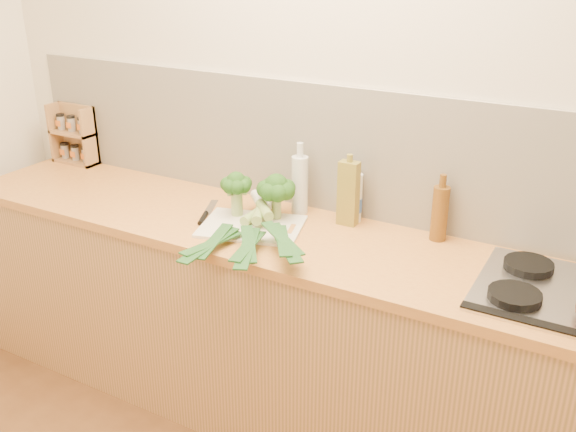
% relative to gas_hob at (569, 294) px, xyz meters
% --- Properties ---
extents(room_shell, '(3.50, 3.50, 3.50)m').
position_rel_gas_hob_xyz_m(room_shell, '(-1.02, 0.29, 0.26)').
color(room_shell, beige).
rests_on(room_shell, ground).
extents(counter, '(3.20, 0.62, 0.90)m').
position_rel_gas_hob_xyz_m(counter, '(-1.02, 0.00, -0.46)').
color(counter, tan).
rests_on(counter, ground).
extents(gas_hob, '(0.58, 0.50, 0.04)m').
position_rel_gas_hob_xyz_m(gas_hob, '(0.00, 0.00, 0.00)').
color(gas_hob, silver).
rests_on(gas_hob, counter).
extents(chopping_board, '(0.47, 0.39, 0.01)m').
position_rel_gas_hob_xyz_m(chopping_board, '(-1.20, -0.03, -0.01)').
color(chopping_board, silver).
rests_on(chopping_board, counter).
extents(broccoli_left, '(0.13, 0.13, 0.19)m').
position_rel_gas_hob_xyz_m(broccoli_left, '(-1.31, 0.03, 0.13)').
color(broccoli_left, '#8BA560').
rests_on(broccoli_left, chopping_board).
extents(broccoli_right, '(0.16, 0.16, 0.19)m').
position_rel_gas_hob_xyz_m(broccoli_right, '(-1.15, 0.08, 0.13)').
color(broccoli_right, '#8BA560').
rests_on(broccoli_right, chopping_board).
extents(leek_front, '(0.10, 0.67, 0.04)m').
position_rel_gas_hob_xyz_m(leek_front, '(-1.21, -0.06, 0.02)').
color(leek_front, white).
rests_on(leek_front, chopping_board).
extents(leek_mid, '(0.32, 0.64, 0.04)m').
position_rel_gas_hob_xyz_m(leek_mid, '(-1.15, -0.07, 0.04)').
color(leek_mid, white).
rests_on(leek_mid, chopping_board).
extents(leek_back, '(0.50, 0.52, 0.04)m').
position_rel_gas_hob_xyz_m(leek_back, '(-1.11, -0.04, 0.06)').
color(leek_back, white).
rests_on(leek_back, chopping_board).
extents(chefs_knife, '(0.13, 0.27, 0.02)m').
position_rel_gas_hob_xyz_m(chefs_knife, '(-1.43, -0.03, -0.01)').
color(chefs_knife, silver).
rests_on(chefs_knife, counter).
extents(spice_rack, '(0.25, 0.10, 0.30)m').
position_rel_gas_hob_xyz_m(spice_rack, '(-2.45, 0.25, 0.12)').
color(spice_rack, '#AE834A').
rests_on(spice_rack, counter).
extents(oil_tin, '(0.08, 0.05, 0.30)m').
position_rel_gas_hob_xyz_m(oil_tin, '(-0.88, 0.20, 0.12)').
color(oil_tin, olive).
rests_on(oil_tin, counter).
extents(glass_bottle, '(0.07, 0.07, 0.31)m').
position_rel_gas_hob_xyz_m(glass_bottle, '(-1.10, 0.21, 0.12)').
color(glass_bottle, silver).
rests_on(glass_bottle, counter).
extents(amber_bottle, '(0.06, 0.06, 0.27)m').
position_rel_gas_hob_xyz_m(amber_bottle, '(-0.51, 0.23, 0.10)').
color(amber_bottle, brown).
rests_on(amber_bottle, counter).
extents(water_bottle, '(0.08, 0.08, 0.23)m').
position_rel_gas_hob_xyz_m(water_bottle, '(-0.87, 0.24, 0.08)').
color(water_bottle, silver).
rests_on(water_bottle, counter).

